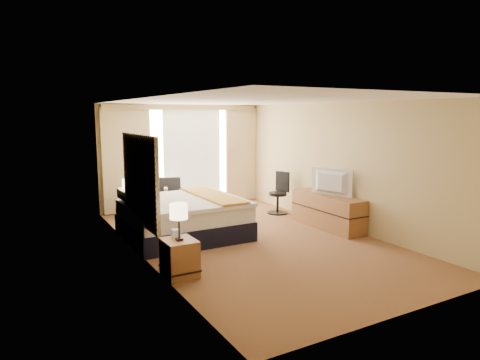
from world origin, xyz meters
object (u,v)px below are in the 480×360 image
loveseat (156,202)px  desk_chair (279,195)px  lamp_left (179,212)px  media_dresser (327,211)px  bed (183,217)px  nightstand_right (133,221)px  lamp_right (130,186)px  floor_lamp (137,166)px  television (329,182)px  nightstand_left (179,258)px

loveseat → desk_chair: bearing=-12.4°
lamp_left → media_dresser: bearing=16.4°
bed → loveseat: size_ratio=1.48×
bed → nightstand_right: bearing=143.4°
nightstand_right → lamp_left: 2.63m
bed → desk_chair: bed is taller
lamp_right → nightstand_right: bearing=49.2°
floor_lamp → media_dresser: bearing=-47.2°
floor_lamp → television: floor_lamp is taller
nightstand_right → lamp_left: bearing=-90.3°
media_dresser → television: bearing=-118.7°
floor_lamp → lamp_left: floor_lamp is taller
desk_chair → television: size_ratio=1.04×
bed → desk_chair: 2.86m
television → desk_chair: bearing=-13.5°
bed → loveseat: 2.20m
floor_lamp → desk_chair: (2.93, -1.70, -0.69)m
floor_lamp → lamp_left: 4.44m
floor_lamp → television: size_ratio=1.67×
nightstand_right → lamp_right: lamp_right is taller
media_dresser → desk_chair: bearing=94.5°
bed → lamp_right: bearing=148.0°
media_dresser → television: 0.63m
nightstand_left → television: television is taller
desk_chair → lamp_right: lamp_right is taller
nightstand_left → nightstand_right: (0.00, 2.50, 0.00)m
desk_chair → lamp_left: (-3.58, -2.68, 0.53)m
desk_chair → lamp_left: 4.51m
nightstand_left → media_dresser: 3.85m
nightstand_right → desk_chair: bearing=2.3°
lamp_right → bed: bearing=-32.0°
nightstand_left → television: 3.84m
nightstand_right → floor_lamp: 2.14m
bed → lamp_right: size_ratio=3.76×
lamp_left → television: 3.79m
media_dresser → bed: (-2.89, 0.85, 0.04)m
nightstand_left → lamp_left: (-0.01, -0.04, 0.70)m
media_dresser → loveseat: size_ratio=1.23×
loveseat → lamp_left: bearing=-86.9°
nightstand_left → desk_chair: 4.45m
media_dresser → lamp_left: lamp_left is taller
bed → television: television is taller
bed → floor_lamp: size_ratio=1.35×
nightstand_left → desk_chair: size_ratio=0.55×
lamp_left → loveseat: bearing=76.3°
bed → floor_lamp: (-0.16, 2.45, 0.75)m
media_dresser → lamp_right: 4.05m
bed → nightstand_left: bearing=-113.1°
media_dresser → nightstand_right: bearing=158.6°
nightstand_left → loveseat: size_ratio=0.37×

